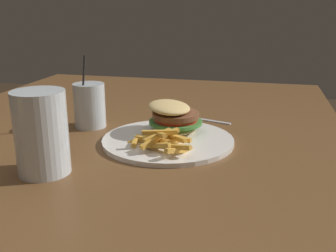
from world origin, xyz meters
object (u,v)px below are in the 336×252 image
juice_glass (90,107)px  spoon (182,114)px  meal_plate_near (170,129)px  beer_glass (42,134)px

juice_glass → spoon: bearing=-55.9°
meal_plate_near → beer_glass: size_ratio=1.92×
meal_plate_near → beer_glass: bearing=141.9°
meal_plate_near → juice_glass: juice_glass is taller
meal_plate_near → spoon: bearing=3.0°
juice_glass → beer_glass: bearing=-172.9°
spoon → meal_plate_near: bearing=110.6°
beer_glass → meal_plate_near: bearing=-38.1°
beer_glass → juice_glass: size_ratio=0.84×
meal_plate_near → beer_glass: 0.30m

